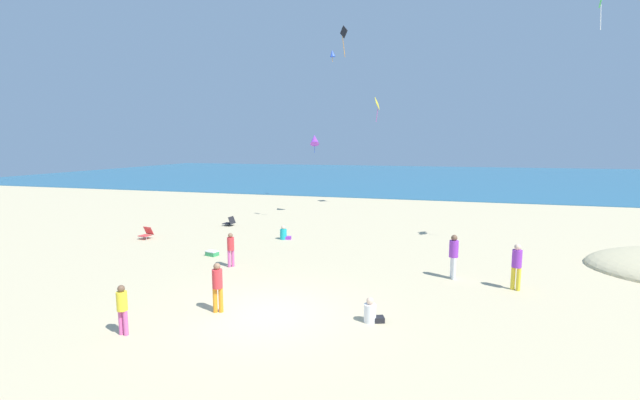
# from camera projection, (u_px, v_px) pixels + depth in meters

# --- Properties ---
(ground_plane) EXTENTS (120.00, 120.00, 0.00)m
(ground_plane) POSITION_uv_depth(u_px,v_px,m) (340.00, 241.00, 22.31)
(ground_plane) COLOR #C6B58C
(ocean_water) EXTENTS (120.00, 60.00, 0.05)m
(ocean_water) POSITION_uv_depth(u_px,v_px,m) (407.00, 176.00, 68.08)
(ocean_water) COLOR #236084
(ocean_water) RESTS_ON ground_plane
(beach_chair_near_camera) EXTENTS (0.65, 0.73, 0.65)m
(beach_chair_near_camera) POSITION_uv_depth(u_px,v_px,m) (147.00, 233.00, 22.91)
(beach_chair_near_camera) COLOR #D13D3D
(beach_chair_near_camera) RESTS_ON ground_plane
(beach_chair_far_right) EXTENTS (0.70, 0.63, 0.59)m
(beach_chair_far_right) POSITION_uv_depth(u_px,v_px,m) (230.00, 222.00, 26.52)
(beach_chair_far_right) COLOR black
(beach_chair_far_right) RESTS_ON ground_plane
(cooler_box) EXTENTS (0.62, 0.50, 0.23)m
(cooler_box) POSITION_uv_depth(u_px,v_px,m) (212.00, 253.00, 19.44)
(cooler_box) COLOR #339956
(cooler_box) RESTS_ON ground_plane
(person_0) EXTENTS (0.42, 0.42, 1.71)m
(person_0) POSITION_uv_depth(u_px,v_px,m) (454.00, 253.00, 16.00)
(person_0) COLOR white
(person_0) RESTS_ON ground_plane
(person_1) EXTENTS (0.67, 0.47, 0.76)m
(person_1) POSITION_uv_depth(u_px,v_px,m) (284.00, 234.00, 22.76)
(person_1) COLOR #19ADB2
(person_1) RESTS_ON ground_plane
(person_2) EXTENTS (0.41, 0.41, 1.45)m
(person_2) POSITION_uv_depth(u_px,v_px,m) (231.00, 247.00, 17.60)
(person_2) COLOR #D8599E
(person_2) RESTS_ON ground_plane
(person_3) EXTENTS (0.28, 0.28, 1.39)m
(person_3) POSITION_uv_depth(u_px,v_px,m) (122.00, 306.00, 11.28)
(person_3) COLOR #D8599E
(person_3) RESTS_ON ground_plane
(person_4) EXTENTS (0.66, 0.50, 0.75)m
(person_4) POSITION_uv_depth(u_px,v_px,m) (371.00, 313.00, 12.16)
(person_4) COLOR white
(person_4) RESTS_ON ground_plane
(person_5) EXTENTS (0.45, 0.45, 1.66)m
(person_5) POSITION_uv_depth(u_px,v_px,m) (517.00, 264.00, 14.76)
(person_5) COLOR yellow
(person_5) RESTS_ON ground_plane
(person_6) EXTENTS (0.40, 0.40, 1.55)m
(person_6) POSITION_uv_depth(u_px,v_px,m) (217.00, 284.00, 12.80)
(person_6) COLOR orange
(person_6) RESTS_ON ground_plane
(kite_purple) EXTENTS (0.93, 1.12, 1.45)m
(kite_purple) POSITION_uv_depth(u_px,v_px,m) (315.00, 139.00, 30.24)
(kite_purple) COLOR purple
(kite_yellow) EXTENTS (0.40, 1.05, 1.94)m
(kite_yellow) POSITION_uv_depth(u_px,v_px,m) (377.00, 104.00, 33.39)
(kite_yellow) COLOR yellow
(kite_black) EXTENTS (0.56, 0.50, 1.77)m
(kite_black) POSITION_uv_depth(u_px,v_px,m) (344.00, 33.00, 24.49)
(kite_black) COLOR black
(kite_blue) EXTENTS (0.59, 0.54, 1.00)m
(kite_blue) POSITION_uv_depth(u_px,v_px,m) (332.00, 53.00, 36.24)
(kite_blue) COLOR blue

